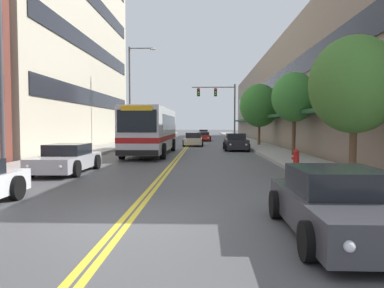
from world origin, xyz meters
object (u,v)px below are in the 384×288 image
(car_red_moving_second, at_px, (203,137))
(car_champagne_moving_lead, at_px, (193,140))
(car_dark_grey_parked_right_foreground, at_px, (339,205))
(street_lamp_left_far, at_px, (133,89))
(fire_hydrant, at_px, (296,158))
(car_black_parked_left_mid, at_px, (147,139))
(car_silver_parked_left_far, at_px, (67,159))
(car_beige_moving_third, at_px, (204,133))
(city_bus, at_px, (152,129))
(street_tree_right_far, at_px, (259,106))
(street_lamp_left_near, at_px, (5,27))
(traffic_signal_mast, at_px, (221,102))
(street_tree_right_mid, at_px, (294,97))
(car_charcoal_parked_right_mid, at_px, (236,142))
(street_tree_right_near, at_px, (354,85))

(car_red_moving_second, bearing_deg, car_champagne_moving_lead, -94.56)
(car_dark_grey_parked_right_foreground, xyz_separation_m, car_champagne_moving_lead, (-3.71, 30.72, 0.02))
(street_lamp_left_far, bearing_deg, fire_hydrant, -57.81)
(car_black_parked_left_mid, height_order, car_silver_parked_left_far, car_black_parked_left_mid)
(car_black_parked_left_mid, bearing_deg, car_beige_moving_third, 78.01)
(city_bus, distance_m, street_lamp_left_far, 9.29)
(city_bus, relative_size, street_tree_right_far, 1.98)
(car_red_moving_second, distance_m, street_lamp_left_near, 37.88)
(car_black_parked_left_mid, relative_size, fire_hydrant, 5.12)
(car_silver_parked_left_far, height_order, car_champagne_moving_lead, car_champagne_moving_lead)
(traffic_signal_mast, xyz_separation_m, street_tree_right_mid, (3.89, -19.85, -0.98))
(city_bus, relative_size, traffic_signal_mast, 1.70)
(car_dark_grey_parked_right_foreground, xyz_separation_m, fire_hydrant, (1.69, 10.31, -0.01))
(car_black_parked_left_mid, relative_size, car_champagne_moving_lead, 0.96)
(car_champagne_moving_lead, xyz_separation_m, traffic_signal_mast, (3.00, 6.33, 4.24))
(fire_hydrant, bearing_deg, street_tree_right_mid, 77.79)
(car_black_parked_left_mid, bearing_deg, car_red_moving_second, 60.24)
(car_black_parked_left_mid, distance_m, street_tree_right_far, 12.20)
(car_silver_parked_left_far, xyz_separation_m, car_dark_grey_parked_right_foreground, (8.62, -9.12, -0.00))
(car_silver_parked_left_far, height_order, street_lamp_left_near, street_lamp_left_near)
(car_silver_parked_left_far, relative_size, street_tree_right_mid, 0.89)
(car_silver_parked_left_far, distance_m, fire_hydrant, 10.37)
(car_red_moving_second, height_order, fire_hydrant, car_red_moving_second)
(car_charcoal_parked_right_mid, relative_size, car_beige_moving_third, 1.01)
(street_tree_right_near, bearing_deg, car_charcoal_parked_right_mid, 98.84)
(car_black_parked_left_mid, xyz_separation_m, street_lamp_left_far, (-0.58, -4.63, 4.88))
(fire_hydrant, bearing_deg, traffic_signal_mast, 95.13)
(street_tree_right_mid, bearing_deg, street_tree_right_far, 91.98)
(car_beige_moving_third, bearing_deg, car_champagne_moving_lead, -91.77)
(car_champagne_moving_lead, bearing_deg, car_silver_parked_left_far, -102.79)
(city_bus, height_order, car_red_moving_second, city_bus)
(car_beige_moving_third, bearing_deg, street_tree_right_near, -84.01)
(car_red_moving_second, xyz_separation_m, street_lamp_left_near, (-6.60, -36.98, 4.89))
(car_black_parked_left_mid, distance_m, car_silver_parked_left_far, 23.19)
(car_silver_parked_left_far, xyz_separation_m, street_lamp_left_far, (-0.63, 18.56, 4.89))
(fire_hydrant, bearing_deg, street_tree_right_near, -73.70)
(car_black_parked_left_mid, xyz_separation_m, fire_hydrant, (10.35, -21.99, -0.02))
(car_dark_grey_parked_right_foreground, bearing_deg, fire_hydrant, 80.70)
(car_charcoal_parked_right_mid, relative_size, street_tree_right_mid, 0.91)
(street_lamp_left_near, xyz_separation_m, fire_hydrant, (11.05, 4.66, -4.88))
(car_dark_grey_parked_right_foreground, height_order, car_charcoal_parked_right_mid, car_charcoal_parked_right_mid)
(car_beige_moving_third, bearing_deg, city_bus, -95.02)
(street_tree_right_mid, xyz_separation_m, street_tree_right_far, (-0.43, 12.45, 0.12))
(fire_hydrant, bearing_deg, car_dark_grey_parked_right_foreground, -99.30)
(city_bus, relative_size, street_tree_right_mid, 2.21)
(traffic_signal_mast, distance_m, fire_hydrant, 27.18)
(fire_hydrant, bearing_deg, car_beige_moving_third, 95.18)
(street_tree_right_near, relative_size, street_tree_right_far, 0.86)
(car_dark_grey_parked_right_foreground, xyz_separation_m, car_red_moving_second, (-2.76, 42.63, -0.03))
(car_charcoal_parked_right_mid, xyz_separation_m, traffic_signal_mast, (-0.75, 12.83, 4.20))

